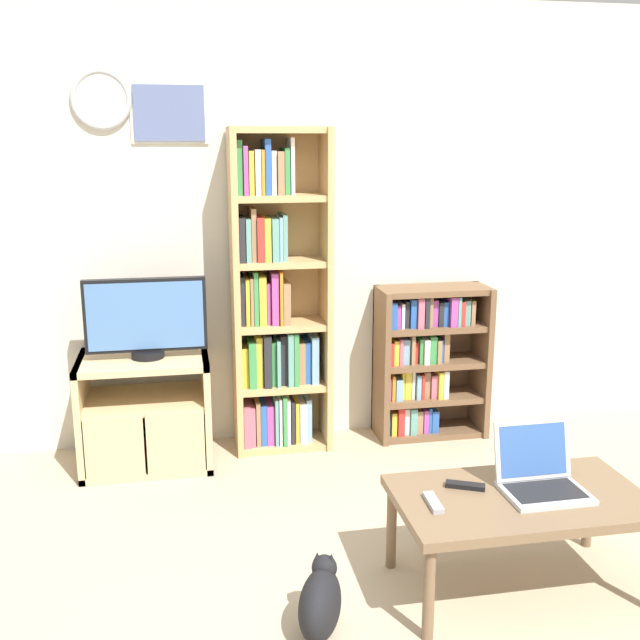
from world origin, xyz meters
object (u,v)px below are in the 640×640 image
coffee_table (520,505)px  remote_near_laptop (433,502)px  tv_stand (146,411)px  bookshelf_tall (275,304)px  television (146,318)px  laptop (540,475)px  remote_far_from_laptop (465,486)px  cat (321,602)px  bookshelf_short (425,359)px

coffee_table → remote_near_laptop: (-0.37, -0.01, 0.05)m
tv_stand → bookshelf_tall: bearing=10.4°
television → laptop: (1.60, -1.49, -0.37)m
coffee_table → television: bearing=134.7°
coffee_table → remote_far_from_laptop: remote_far_from_laptop is taller
remote_near_laptop → cat: (-0.47, -0.13, -0.30)m
bookshelf_tall → bookshelf_short: bookshelf_tall is taller
bookshelf_tall → laptop: bookshelf_tall is taller
remote_far_from_laptop → cat: remote_far_from_laptop is taller
bookshelf_tall → cat: bookshelf_tall is taller
coffee_table → remote_far_from_laptop: size_ratio=6.18×
bookshelf_tall → coffee_table: (0.77, -1.67, -0.50)m
television → remote_near_laptop: 1.95m
bookshelf_short → remote_near_laptop: (-0.53, -1.69, -0.06)m
television → remote_far_from_laptop: 1.98m
bookshelf_short → laptop: (-0.06, -1.64, -0.00)m
bookshelf_short → cat: bearing=-118.8°
bookshelf_short → remote_far_from_laptop: bearing=-102.6°
tv_stand → coffee_table: (1.53, -1.53, 0.05)m
remote_far_from_laptop → remote_near_laptop: bearing=148.6°
remote_far_from_laptop → bookshelf_short: bearing=12.9°
bookshelf_tall → laptop: bearing=-62.2°
bookshelf_short → coffee_table: bearing=-95.3°
tv_stand → remote_far_from_laptop: bearing=-46.9°
bookshelf_short → laptop: bearing=-92.1°
bookshelf_short → bookshelf_tall: bearing=-179.7°
bookshelf_tall → remote_far_from_laptop: (0.58, -1.57, -0.45)m
tv_stand → television: 0.54m
bookshelf_tall → bookshelf_short: bearing=0.3°
laptop → remote_near_laptop: 0.47m
coffee_table → remote_near_laptop: 0.38m
television → coffee_table: 2.19m
bookshelf_tall → cat: size_ratio=3.31×
bookshelf_tall → remote_far_from_laptop: size_ratio=11.48×
bookshelf_tall → remote_far_from_laptop: bookshelf_tall is taller
bookshelf_tall → coffee_table: bookshelf_tall is taller
laptop → remote_near_laptop: size_ratio=2.05×
laptop → remote_far_from_laptop: 0.30m
remote_near_laptop → bookshelf_tall: bearing=106.0°
cat → television: bearing=133.4°
bookshelf_short → coffee_table: size_ratio=0.93×
cat → remote_near_laptop: bearing=37.2°
tv_stand → television: television is taller
bookshelf_tall → tv_stand: bearing=-169.6°
laptop → tv_stand: bearing=136.7°
laptop → remote_near_laptop: laptop is taller
bookshelf_short → laptop: 1.65m
coffee_table → laptop: 0.15m
remote_near_laptop → cat: remote_near_laptop is taller
bookshelf_tall → coffee_table: bearing=-65.2°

